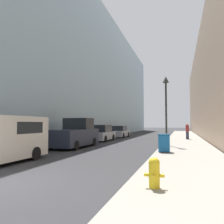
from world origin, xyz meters
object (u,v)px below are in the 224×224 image
Objects in this scene: trash_bin at (164,143)px; parked_sedan_far at (119,132)px; lamppost at (166,99)px; parked_sedan_near at (102,134)px; pedestrian_on_sidewalk at (187,131)px; fire_hydrant at (154,172)px; pickup_truck at (74,135)px.

parked_sedan_far is at bearing 115.04° from trash_bin.
lamppost is 1.27× the size of parked_sedan_near.
parked_sedan_far is 8.96m from pedestrian_on_sidewalk.
fire_hydrant is at bearing -72.08° from parked_sedan_far.
lamppost is 12.71m from parked_sedan_far.
fire_hydrant is 0.75× the size of trash_bin.
trash_bin is 0.19× the size of lamppost.
parked_sedan_near is 6.57m from parked_sedan_far.
parked_sedan_far is at bearing 159.71° from pedestrian_on_sidewalk.
pedestrian_on_sidewalk is at bearing 22.42° from parked_sedan_near.
pickup_truck reaches higher than pedestrian_on_sidewalk.
fire_hydrant is 16.94m from parked_sedan_near.
lamppost is at bearing 92.02° from fire_hydrant.
fire_hydrant is at bearing -87.98° from lamppost.
pickup_truck is at bearing 127.44° from fire_hydrant.
pickup_truck is 12.77m from parked_sedan_far.
lamppost is (-0.13, 4.22, 3.03)m from trash_bin.
fire_hydrant is 0.45× the size of pedestrian_on_sidewalk.
trash_bin is at bearing -15.21° from pickup_truck.
pedestrian_on_sidewalk reaches higher than fire_hydrant.
pedestrian_on_sidewalk is (8.41, 3.47, 0.23)m from parked_sedan_near.
trash_bin is at bearing 92.18° from fire_hydrant.
pickup_truck is at bearing -160.23° from lamppost.
lamppost reaches higher than fire_hydrant.
trash_bin is at bearing -97.81° from pedestrian_on_sidewalk.
pedestrian_on_sidewalk is (1.30, 18.85, 0.45)m from fire_hydrant.
pickup_truck reaches higher than fire_hydrant.
pedestrian_on_sidewalk is (8.33, 9.66, 0.06)m from pickup_truck.
lamppost is 8.25m from parked_sedan_near.
pickup_truck is (-6.75, 1.84, 0.27)m from trash_bin.
parked_sedan_near reaches higher than parked_sedan_far.
trash_bin is 0.61× the size of pedestrian_on_sidewalk.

